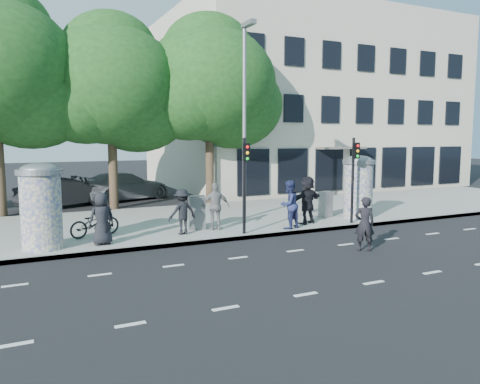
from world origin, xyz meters
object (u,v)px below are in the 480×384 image
cabinet_left (197,212)px  ad_column_left (41,204)px  ped_f (307,200)px  car_right (124,186)px  ped_c (289,205)px  bicycle (95,223)px  street_lamp (245,107)px  ped_b (102,220)px  ped_d (182,212)px  man_road (365,224)px  traffic_pole_near (245,176)px  ped_e (216,206)px  car_mid (65,192)px  ad_column_right (358,185)px  ped_a (102,219)px  cabinet_right (326,204)px  traffic_pole_far (354,171)px

cabinet_left → ad_column_left: bearing=-156.7°
ped_f → car_right: ped_f is taller
ped_c → bicycle: 7.00m
street_lamp → ped_b: street_lamp is taller
ped_c → cabinet_left: size_ratio=1.45×
ped_f → ped_d: bearing=-16.6°
man_road → bicycle: (-7.44, 5.16, -0.24)m
ped_c → ped_d: (-3.93, 0.75, -0.11)m
street_lamp → man_road: size_ratio=4.64×
ped_f → cabinet_left: bearing=-25.2°
traffic_pole_near → bicycle: bearing=159.2°
ped_e → car_mid: bearing=-52.0°
cabinet_left → bicycle: bearing=-170.5°
ad_column_right → ped_b: (-10.64, -0.45, -0.60)m
street_lamp → man_road: street_lamp is taller
ped_e → ped_f: ped_f is taller
ped_a → car_mid: size_ratio=0.36×
street_lamp → car_mid: size_ratio=1.73×
ad_column_right → bicycle: 10.75m
ped_a → ped_d: ped_a is taller
cabinet_left → car_mid: bearing=127.4°
ped_b → ped_d: ped_d is taller
ped_a → ped_f: 7.95m
cabinet_left → car_right: car_right is taller
ped_f → cabinet_right: 1.86m
traffic_pole_far → bicycle: size_ratio=1.87×
traffic_pole_far → car_mid: (-9.84, 10.61, -1.47)m
ped_e → ad_column_right: bearing=-168.6°
ad_column_left → ad_column_right: size_ratio=1.00×
traffic_pole_far → bicycle: 9.98m
ad_column_right → ped_b: ad_column_right is taller
traffic_pole_far → car_mid: traffic_pole_far is taller
traffic_pole_far → ped_f: bearing=158.0°
car_right → bicycle: bearing=141.8°
traffic_pole_far → ped_c: bearing=177.1°
ped_d → car_mid: ped_d is taller
traffic_pole_near → traffic_pole_far: same height
traffic_pole_far → man_road: bearing=-124.0°
man_road → ped_e: bearing=-26.2°
ped_e → man_road: 5.47m
traffic_pole_near → cabinet_left: 2.44m
ad_column_right → cabinet_left: 7.10m
ad_column_right → ped_b: 10.66m
ped_c → car_mid: (-6.95, 10.47, -0.30)m
ped_e → cabinet_left: bearing=-22.8°
ad_column_left → ped_a: 1.85m
ad_column_left → ped_d: ad_column_left is taller
ped_f → man_road: (-0.52, -4.00, -0.24)m
ped_c → traffic_pole_far: bearing=157.7°
man_road → bicycle: 9.06m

